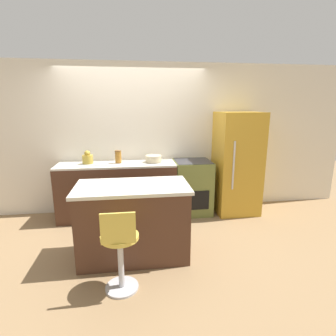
{
  "coord_description": "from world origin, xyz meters",
  "views": [
    {
      "loc": [
        -0.01,
        -4.02,
        1.88
      ],
      "look_at": [
        0.49,
        -0.32,
        0.99
      ],
      "focal_mm": 28.0,
      "sensor_mm": 36.0,
      "label": 1
    }
  ],
  "objects_px": {
    "stool_chair": "(120,251)",
    "kettle": "(88,158)",
    "oven_range": "(192,187)",
    "refrigerator": "(237,163)",
    "mixing_bowl": "(154,159)"
  },
  "relations": [
    {
      "from": "oven_range",
      "to": "refrigerator",
      "type": "xyz_separation_m",
      "value": [
        0.78,
        -0.04,
        0.41
      ]
    },
    {
      "from": "oven_range",
      "to": "kettle",
      "type": "height_order",
      "value": "kettle"
    },
    {
      "from": "stool_chair",
      "to": "mixing_bowl",
      "type": "xyz_separation_m",
      "value": [
        0.5,
        1.95,
        0.55
      ]
    },
    {
      "from": "oven_range",
      "to": "mixing_bowl",
      "type": "bearing_deg",
      "value": 178.34
    },
    {
      "from": "stool_chair",
      "to": "kettle",
      "type": "relative_size",
      "value": 4.21
    },
    {
      "from": "oven_range",
      "to": "stool_chair",
      "type": "distance_m",
      "value": 2.26
    },
    {
      "from": "refrigerator",
      "to": "stool_chair",
      "type": "bearing_deg",
      "value": -136.17
    },
    {
      "from": "mixing_bowl",
      "to": "stool_chair",
      "type": "bearing_deg",
      "value": -104.47
    },
    {
      "from": "stool_chair",
      "to": "mixing_bowl",
      "type": "bearing_deg",
      "value": 75.53
    },
    {
      "from": "kettle",
      "to": "mixing_bowl",
      "type": "height_order",
      "value": "kettle"
    },
    {
      "from": "stool_chair",
      "to": "kettle",
      "type": "bearing_deg",
      "value": 106.67
    },
    {
      "from": "oven_range",
      "to": "refrigerator",
      "type": "relative_size",
      "value": 0.53
    },
    {
      "from": "stool_chair",
      "to": "mixing_bowl",
      "type": "relative_size",
      "value": 3.39
    },
    {
      "from": "oven_range",
      "to": "mixing_bowl",
      "type": "relative_size",
      "value": 3.49
    },
    {
      "from": "refrigerator",
      "to": "mixing_bowl",
      "type": "bearing_deg",
      "value": 177.6
    }
  ]
}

